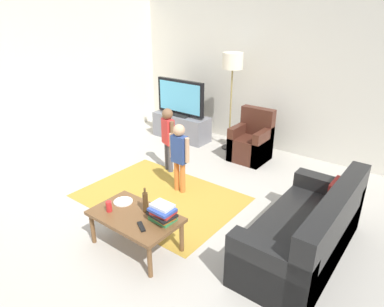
# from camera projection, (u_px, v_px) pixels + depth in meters

# --- Properties ---
(ground) EXTENTS (7.80, 7.80, 0.00)m
(ground) POSITION_uv_depth(u_px,v_px,m) (164.00, 213.00, 4.52)
(ground) COLOR #B2ADA3
(wall_back) EXTENTS (6.00, 0.12, 2.70)m
(wall_back) POSITION_uv_depth(u_px,v_px,m) (273.00, 76.00, 6.17)
(wall_back) COLOR silver
(wall_back) RESTS_ON ground
(wall_left) EXTENTS (0.12, 6.00, 2.70)m
(wall_left) POSITION_uv_depth(u_px,v_px,m) (27.00, 82.00, 5.67)
(wall_left) COLOR silver
(wall_left) RESTS_ON ground
(area_rug) EXTENTS (2.20, 1.60, 0.01)m
(area_rug) POSITION_uv_depth(u_px,v_px,m) (160.00, 197.00, 4.89)
(area_rug) COLOR #B28C33
(area_rug) RESTS_ON ground
(tv_stand) EXTENTS (1.20, 0.44, 0.50)m
(tv_stand) POSITION_uv_depth(u_px,v_px,m) (181.00, 127.00, 6.98)
(tv_stand) COLOR slate
(tv_stand) RESTS_ON ground
(tv) EXTENTS (1.10, 0.28, 0.71)m
(tv) POSITION_uv_depth(u_px,v_px,m) (180.00, 98.00, 6.73)
(tv) COLOR black
(tv) RESTS_ON tv_stand
(couch) EXTENTS (0.80, 1.80, 0.86)m
(couch) POSITION_uv_depth(u_px,v_px,m) (309.00, 235.00, 3.62)
(couch) COLOR black
(couch) RESTS_ON ground
(armchair) EXTENTS (0.60, 0.60, 0.90)m
(armchair) POSITION_uv_depth(u_px,v_px,m) (252.00, 143.00, 6.02)
(armchair) COLOR #472319
(armchair) RESTS_ON ground
(floor_lamp) EXTENTS (0.36, 0.36, 1.78)m
(floor_lamp) POSITION_uv_depth(u_px,v_px,m) (233.00, 66.00, 5.99)
(floor_lamp) COLOR #262626
(floor_lamp) RESTS_ON ground
(child_near_tv) EXTENTS (0.33, 0.20, 1.06)m
(child_near_tv) POSITION_uv_depth(u_px,v_px,m) (168.00, 134.00, 5.44)
(child_near_tv) COLOR #4C4C59
(child_near_tv) RESTS_ON ground
(child_center) EXTENTS (0.35, 0.17, 1.03)m
(child_center) POSITION_uv_depth(u_px,v_px,m) (179.00, 152.00, 4.82)
(child_center) COLOR orange
(child_center) RESTS_ON ground
(coffee_table) EXTENTS (1.00, 0.60, 0.42)m
(coffee_table) POSITION_uv_depth(u_px,v_px,m) (135.00, 219.00, 3.75)
(coffee_table) COLOR brown
(coffee_table) RESTS_ON ground
(book_stack) EXTENTS (0.31, 0.24, 0.20)m
(book_stack) POSITION_uv_depth(u_px,v_px,m) (162.00, 213.00, 3.59)
(book_stack) COLOR #388C4C
(book_stack) RESTS_ON coffee_table
(bottle) EXTENTS (0.06, 0.06, 0.30)m
(bottle) POSITION_uv_depth(u_px,v_px,m) (145.00, 202.00, 3.74)
(bottle) COLOR #4C3319
(bottle) RESTS_ON coffee_table
(tv_remote) EXTENTS (0.17, 0.13, 0.02)m
(tv_remote) POSITION_uv_depth(u_px,v_px,m) (141.00, 227.00, 3.51)
(tv_remote) COLOR black
(tv_remote) RESTS_ON coffee_table
(soda_can) EXTENTS (0.07, 0.07, 0.12)m
(soda_can) POSITION_uv_depth(u_px,v_px,m) (109.00, 206.00, 3.77)
(soda_can) COLOR red
(soda_can) RESTS_ON coffee_table
(plate) EXTENTS (0.22, 0.22, 0.02)m
(plate) POSITION_uv_depth(u_px,v_px,m) (123.00, 202.00, 3.97)
(plate) COLOR white
(plate) RESTS_ON coffee_table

